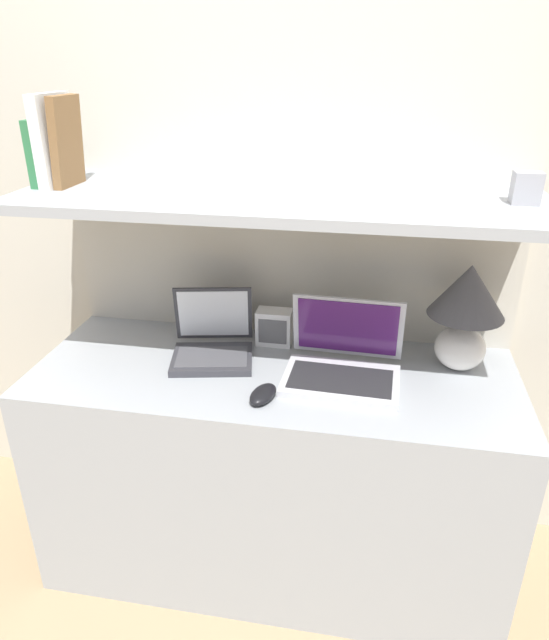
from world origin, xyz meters
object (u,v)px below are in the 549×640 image
Objects in this scene: book_green at (43,152)px; router_box at (274,327)px; laptop_small at (213,343)px; book_brown at (66,142)px; laptop_large at (343,363)px; book_white at (54,140)px; computer_mouse at (264,394)px; table_lamp at (466,307)px; shelf_gadget at (526,188)px.

router_box is at bearing 10.12° from book_green.
book_brown reaches higher than laptop_small.
router_box is (-0.23, 0.17, 0.01)m from laptop_large.
book_white is at bearing 0.00° from book_green.
laptop_small is at bearing 133.69° from computer_mouse.
computer_mouse is at bearing -46.31° from laptop_small.
router_box is at bearing 174.48° from table_lamp.
computer_mouse is 0.67× the size of book_green.
laptop_small is 0.21m from router_box.
laptop_small is 1.14× the size of book_white.
table_lamp is 0.59m from router_box.
book_brown reaches higher than book_green.
book_white is 1.26m from shelf_gadget.
laptop_large is 1.19× the size of laptop_small.
book_brown is at bearing -176.99° from table_lamp.
table_lamp is at bearing 5.01° from laptop_small.
computer_mouse is 0.85m from shelf_gadget.
router_box is 1.47× the size of shelf_gadget.
laptop_small is 0.30m from computer_mouse.
shelf_gadget is (1.29, 0.00, -0.05)m from book_green.
book_white reaches higher than router_box.
book_green is 1.30m from shelf_gadget.
laptop_large is at bearing -160.50° from table_lamp.
shelf_gadget is at bearing 0.00° from book_white.
laptop_small is (-0.40, 0.05, -0.00)m from laptop_large.
laptop_small is 1.16× the size of book_brown.
table_lamp is 1.25m from book_white.
book_brown is at bearing 0.00° from book_green.
book_green is at bearing 179.35° from laptop_small.
computer_mouse is 1.53× the size of shelf_gadget.
book_brown is at bearing 180.00° from shelf_gadget.
router_box is at bearing 11.46° from book_brown.
book_brown is at bearing 179.23° from laptop_small.
shelf_gadget is at bearing 0.37° from laptop_small.
shelf_gadget is at bearing 0.00° from book_green.
book_white reaches higher than laptop_small.
computer_mouse is at bearing -84.30° from router_box.
book_white is (0.04, 0.00, 0.03)m from book_green.
table_lamp reaches higher than router_box.
book_brown is (-0.80, 0.06, 0.59)m from laptop_large.
shelf_gadget reaches higher than laptop_small.
book_green is 0.05m from book_white.
book_brown reaches higher than router_box.
shelf_gadget is at bearing -33.99° from table_lamp.
table_lamp is at bearing 19.50° from laptop_large.
book_green reaches higher than router_box.
book_white reaches higher than table_lamp.
book_green is at bearing 180.00° from book_white.
laptop_small is 0.97m from shelf_gadget.
book_brown is at bearing 175.75° from laptop_large.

